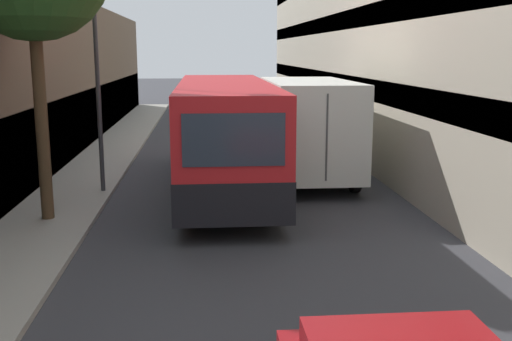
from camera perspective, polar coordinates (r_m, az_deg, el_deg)
name	(u,v)px	position (r m, az deg, el deg)	size (l,w,h in m)	color
ground_plane	(251,215)	(14.53, -0.51, -4.28)	(150.00, 150.00, 0.00)	#38383D
sidewalk_left	(51,217)	(14.93, -18.93, -4.25)	(2.13, 60.00, 0.12)	#9E998E
bus	(225,133)	(17.01, -3.01, 3.57)	(2.51, 10.58, 3.05)	red
box_truck	(304,124)	(18.90, 4.57, 4.41)	(2.39, 7.52, 3.05)	silver
street_lamp	(94,8)	(16.70, -15.18, 14.68)	(0.36, 0.80, 7.08)	#38383D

